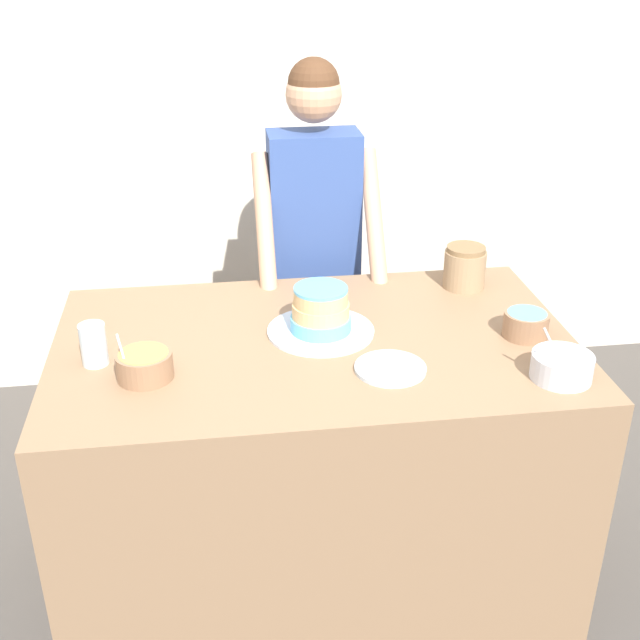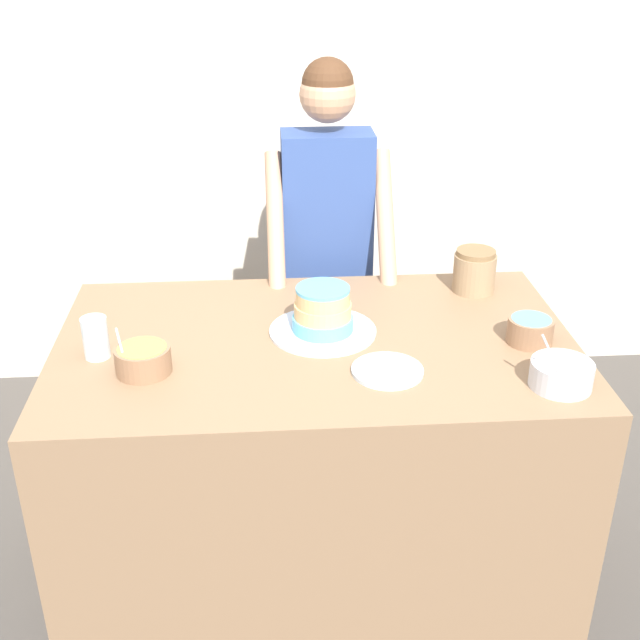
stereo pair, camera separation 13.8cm
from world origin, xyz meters
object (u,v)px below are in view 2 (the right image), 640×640
object	(u,v)px
drinking_glass	(96,338)
stoneware_jar	(474,271)
frosting_bowl_yellow	(143,358)
person_baker	(327,230)
cake	(323,314)
frosting_bowl_blue	(530,329)
frosting_bowl_white	(561,373)
ceramic_plate	(387,371)

from	to	relation	value
drinking_glass	stoneware_jar	size ratio (longest dim) A/B	0.84
frosting_bowl_yellow	stoneware_jar	bearing A→B (deg)	24.37
person_baker	stoneware_jar	bearing A→B (deg)	-37.32
cake	frosting_bowl_blue	size ratio (longest dim) A/B	2.40
frosting_bowl_yellow	frosting_bowl_blue	xyz separation A→B (m)	(1.15, 0.10, 0.00)
person_baker	frosting_bowl_yellow	world-z (taller)	person_baker
frosting_bowl_yellow	cake	bearing A→B (deg)	21.28
stoneware_jar	frosting_bowl_yellow	bearing A→B (deg)	-155.63
frosting_bowl_white	cake	bearing A→B (deg)	149.49
stoneware_jar	cake	bearing A→B (deg)	-152.78
frosting_bowl_white	ceramic_plate	size ratio (longest dim) A/B	0.84
ceramic_plate	frosting_bowl_white	bearing A→B (deg)	-13.16
person_baker	ceramic_plate	size ratio (longest dim) A/B	8.09
drinking_glass	frosting_bowl_blue	bearing A→B (deg)	-0.18
person_baker	frosting_bowl_white	world-z (taller)	person_baker
drinking_glass	ceramic_plate	world-z (taller)	drinking_glass
ceramic_plate	stoneware_jar	size ratio (longest dim) A/B	1.38
frosting_bowl_yellow	frosting_bowl_blue	bearing A→B (deg)	4.75
ceramic_plate	person_baker	bearing A→B (deg)	96.15
person_baker	frosting_bowl_yellow	bearing A→B (deg)	-124.88
frosting_bowl_blue	drinking_glass	distance (m)	1.30
cake	ceramic_plate	xyz separation A→B (m)	(0.16, -0.26, -0.06)
drinking_glass	stoneware_jar	distance (m)	1.28
ceramic_plate	frosting_bowl_blue	bearing A→B (deg)	18.37
person_baker	frosting_bowl_blue	bearing A→B (deg)	-53.64
frosting_bowl_white	frosting_bowl_blue	bearing A→B (deg)	91.26
frosting_bowl_yellow	person_baker	bearing A→B (deg)	55.12
person_baker	frosting_bowl_blue	distance (m)	0.94
ceramic_plate	drinking_glass	bearing A→B (deg)	169.43
stoneware_jar	person_baker	bearing A→B (deg)	142.68
ceramic_plate	stoneware_jar	distance (m)	0.67
frosting_bowl_yellow	stoneware_jar	world-z (taller)	stoneware_jar
cake	stoneware_jar	bearing A→B (deg)	27.22
person_baker	cake	bearing A→B (deg)	-95.89
stoneware_jar	frosting_bowl_white	bearing A→B (deg)	-82.75
frosting_bowl_yellow	frosting_bowl_blue	size ratio (longest dim) A/B	1.14
frosting_bowl_yellow	ceramic_plate	xyz separation A→B (m)	(0.69, -0.06, -0.04)
frosting_bowl_white	ceramic_plate	bearing A→B (deg)	166.84
frosting_bowl_yellow	ceramic_plate	world-z (taller)	frosting_bowl_yellow
person_baker	frosting_bowl_yellow	size ratio (longest dim) A/B	10.48
frosting_bowl_blue	drinking_glass	bearing A→B (deg)	179.82
cake	drinking_glass	world-z (taller)	cake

